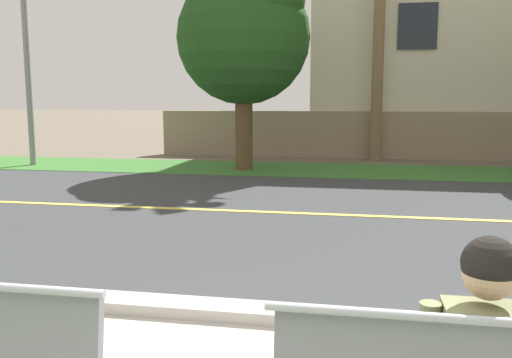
{
  "coord_description": "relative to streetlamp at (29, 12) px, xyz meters",
  "views": [
    {
      "loc": [
        0.66,
        -1.78,
        1.78
      ],
      "look_at": [
        -0.3,
        3.4,
        1.0
      ],
      "focal_mm": 38.12,
      "sensor_mm": 36.0,
      "label": 1
    }
  ],
  "objects": [
    {
      "name": "streetlamp",
      "position": [
        0.0,
        0.0,
        0.0
      ],
      "size": [
        0.24,
        2.1,
        7.05
      ],
      "color": "gray",
      "rests_on": "ground_plane"
    },
    {
      "name": "garden_wall",
      "position": [
        9.0,
        3.25,
        -3.33
      ],
      "size": [
        13.0,
        0.36,
        1.4
      ],
      "primitive_type": "cube",
      "color": "gray",
      "rests_on": "ground_plane"
    },
    {
      "name": "curb_edge",
      "position": [
        7.88,
        -9.25,
        -3.97
      ],
      "size": [
        44.0,
        0.3,
        0.11
      ],
      "primitive_type": "cube",
      "color": "#ADA89E",
      "rests_on": "ground_plane"
    },
    {
      "name": "street_asphalt",
      "position": [
        7.88,
        -5.1,
        -4.02
      ],
      "size": [
        52.0,
        8.0,
        0.01
      ],
      "primitive_type": "cube",
      "color": "#383A3D",
      "rests_on": "ground_plane"
    },
    {
      "name": "shade_tree_far_left",
      "position": [
        5.88,
        -0.16,
        -0.55
      ],
      "size": [
        3.25,
        3.25,
        5.37
      ],
      "color": "brown",
      "rests_on": "ground_plane"
    },
    {
      "name": "far_verge_grass",
      "position": [
        7.88,
        0.2,
        -4.02
      ],
      "size": [
        48.0,
        2.8,
        0.02
      ],
      "primitive_type": "cube",
      "color": "#38702D",
      "rests_on": "ground_plane"
    },
    {
      "name": "ground_plane",
      "position": [
        7.88,
        -3.6,
        -4.03
      ],
      "size": [
        140.0,
        140.0,
        0.0
      ],
      "primitive_type": "plane",
      "color": "#665B4C"
    },
    {
      "name": "road_centre_line",
      "position": [
        7.88,
        -5.1,
        -4.02
      ],
      "size": [
        48.0,
        0.14,
        0.01
      ],
      "primitive_type": "cube",
      "color": "#E0CC4C",
      "rests_on": "ground_plane"
    },
    {
      "name": "house_across_street",
      "position": [
        12.68,
        6.44,
        -0.2
      ],
      "size": [
        12.0,
        6.91,
        7.56
      ],
      "color": "beige",
      "rests_on": "ground_plane"
    }
  ]
}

